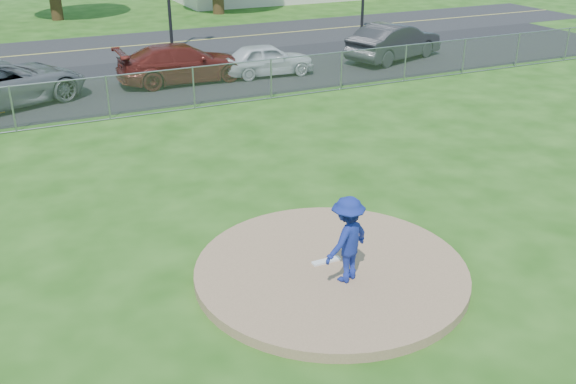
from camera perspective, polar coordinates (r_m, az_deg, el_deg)
name	(u,v)px	position (r m, az deg, el deg)	size (l,w,h in m)	color
ground	(184,129)	(21.38, -9.20, 5.57)	(120.00, 120.00, 0.00)	#1C4A10
pitchers_mound	(331,271)	(12.84, 3.83, -7.01)	(5.40, 5.40, 0.20)	#8F6D4E
pitching_rubber	(326,261)	(12.93, 3.41, -6.14)	(0.60, 0.15, 0.04)	white
chain_link_fence	(166,92)	(23.01, -10.78, 8.76)	(40.00, 0.06, 1.50)	gray
parking_lot	(138,83)	(27.44, -13.17, 9.46)	(50.00, 8.00, 0.01)	black
street	(104,48)	(34.64, -16.04, 12.18)	(60.00, 7.00, 0.01)	#242326
pitcher	(347,239)	(12.00, 5.29, -4.22)	(1.10, 0.63, 1.70)	navy
parked_car_gray	(2,83)	(25.53, -24.10, 8.83)	(2.76, 5.99, 1.66)	slate
parked_car_darkred	(183,63)	(27.03, -9.34, 11.25)	(2.16, 5.32, 1.55)	#5D1C17
parked_car_pearl	(267,59)	(27.80, -1.87, 11.70)	(1.59, 3.96, 1.35)	silver
parked_car_charcoal	(394,42)	(31.04, 9.43, 13.05)	(1.78, 5.11, 1.69)	#2A2A2D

